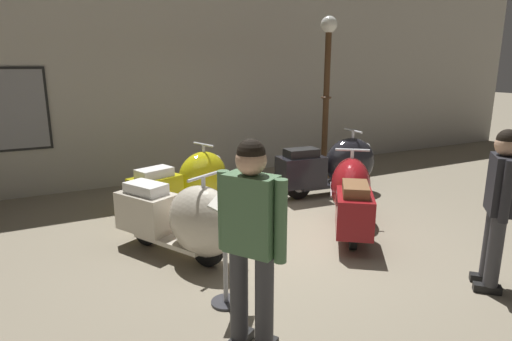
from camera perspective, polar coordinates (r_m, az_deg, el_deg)
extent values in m
plane|color=gray|center=(5.54, 4.21, -9.11)|extent=(60.00, 60.00, 0.00)
cube|color=#ADA89E|center=(8.40, -8.84, 12.37)|extent=(18.00, 0.20, 3.91)
cube|color=black|center=(7.87, -29.53, 7.04)|extent=(1.03, 0.03, 1.33)
cube|color=gray|center=(7.86, -29.53, 7.03)|extent=(0.95, 0.01, 1.25)
cylinder|color=black|center=(4.81, -6.56, -10.14)|extent=(0.27, 0.41, 0.42)
cylinder|color=silver|center=(4.81, -6.56, -10.14)|extent=(0.17, 0.21, 0.19)
cylinder|color=black|center=(5.48, -14.38, -7.45)|extent=(0.27, 0.41, 0.42)
cylinder|color=silver|center=(5.48, -14.38, -7.45)|extent=(0.17, 0.21, 0.19)
cube|color=beige|center=(5.14, -10.72, -8.94)|extent=(0.79, 1.05, 0.05)
ellipsoid|color=beige|center=(4.73, -7.13, -6.70)|extent=(0.88, 1.02, 0.79)
cube|color=beige|center=(5.37, -14.23, -5.28)|extent=(0.70, 0.82, 0.46)
cube|color=silver|center=(5.28, -14.42, -2.29)|extent=(0.49, 0.58, 0.12)
sphere|color=silver|center=(4.48, -4.43, -4.90)|extent=(0.16, 0.16, 0.16)
cylinder|color=silver|center=(4.60, -6.98, -2.55)|extent=(0.05, 0.05, 0.29)
cylinder|color=silver|center=(4.56, -7.03, -0.80)|extent=(0.42, 0.24, 0.03)
cube|color=silver|center=(4.94, -5.04, -6.41)|extent=(0.33, 0.63, 0.02)
cylinder|color=black|center=(6.77, -6.67, -3.01)|extent=(0.41, 0.21, 0.40)
cylinder|color=silver|center=(6.77, -6.67, -3.01)|extent=(0.20, 0.15, 0.18)
cylinder|color=black|center=(6.23, -13.38, -4.82)|extent=(0.41, 0.21, 0.40)
cylinder|color=silver|center=(6.23, -13.38, -4.82)|extent=(0.20, 0.15, 0.18)
cube|color=gold|center=(6.50, -9.87, -4.05)|extent=(1.02, 0.66, 0.05)
ellipsoid|color=gold|center=(6.66, -7.06, -0.75)|extent=(0.97, 0.77, 0.76)
cube|color=gold|center=(6.19, -13.19, -2.80)|extent=(0.78, 0.61, 0.44)
cube|color=silver|center=(6.11, -13.33, -0.27)|extent=(0.55, 0.43, 0.12)
sphere|color=silver|center=(6.79, -5.29, 1.41)|extent=(0.15, 0.15, 0.15)
cylinder|color=silver|center=(6.60, -6.95, 2.25)|extent=(0.04, 0.04, 0.28)
cylinder|color=silver|center=(6.58, -6.99, 3.44)|extent=(0.18, 0.43, 0.03)
cube|color=silver|center=(6.87, -8.42, -0.78)|extent=(0.64, 0.24, 0.02)
cylinder|color=black|center=(6.26, 12.27, -4.58)|extent=(0.32, 0.39, 0.42)
cylinder|color=silver|center=(6.26, 12.27, -4.58)|extent=(0.19, 0.21, 0.19)
cylinder|color=black|center=(5.32, 12.77, -7.96)|extent=(0.32, 0.39, 0.42)
cylinder|color=silver|center=(5.32, 12.77, -7.96)|extent=(0.19, 0.21, 0.19)
cube|color=maroon|center=(5.80, 12.49, -6.33)|extent=(0.90, 1.03, 0.05)
ellipsoid|color=maroon|center=(6.12, 12.43, -2.08)|extent=(0.96, 1.03, 0.80)
cube|color=maroon|center=(5.28, 12.88, -5.47)|extent=(0.76, 0.82, 0.46)
cube|color=brown|center=(5.20, 13.06, -2.41)|extent=(0.54, 0.58, 0.13)
sphere|color=silver|center=(6.35, 12.40, 0.54)|extent=(0.16, 0.16, 0.16)
cylinder|color=silver|center=(6.06, 12.60, 1.32)|extent=(0.05, 0.05, 0.29)
cylinder|color=silver|center=(6.04, 12.67, 2.68)|extent=(0.39, 0.30, 0.03)
cube|color=silver|center=(6.13, 9.91, -2.46)|extent=(0.43, 0.57, 0.03)
cylinder|color=black|center=(7.63, 12.57, -1.16)|extent=(0.45, 0.12, 0.44)
cylinder|color=silver|center=(7.63, 12.57, -1.16)|extent=(0.21, 0.12, 0.20)
cylinder|color=black|center=(7.09, 5.62, -2.04)|extent=(0.45, 0.12, 0.44)
cylinder|color=silver|center=(7.09, 5.62, -2.04)|extent=(0.21, 0.12, 0.20)
cube|color=black|center=(7.35, 9.22, -1.75)|extent=(1.08, 0.48, 0.06)
ellipsoid|color=black|center=(7.52, 12.35, 1.10)|extent=(0.97, 0.65, 0.84)
cube|color=black|center=(7.05, 5.98, -0.10)|extent=(0.78, 0.50, 0.48)
cube|color=black|center=(6.98, 6.04, 2.35)|extent=(0.55, 0.35, 0.13)
sphere|color=silver|center=(7.66, 14.35, 2.97)|extent=(0.17, 0.17, 0.17)
cylinder|color=silver|center=(7.47, 12.71, 4.00)|extent=(0.05, 0.05, 0.31)
cylinder|color=silver|center=(7.45, 12.78, 5.17)|extent=(0.07, 0.49, 0.04)
cube|color=silver|center=(7.76, 11.15, 1.13)|extent=(0.74, 0.07, 0.03)
cylinder|color=#472D19|center=(8.30, 8.90, -0.71)|extent=(0.28, 0.28, 0.18)
cylinder|color=#472D19|center=(8.06, 9.26, 8.63)|extent=(0.11, 0.11, 2.53)
torus|color=#472D19|center=(8.05, 9.29, 9.53)|extent=(0.19, 0.19, 0.04)
sphere|color=white|center=(8.06, 9.66, 18.55)|extent=(0.29, 0.29, 0.29)
cube|color=black|center=(5.08, 27.90, -12.53)|extent=(0.24, 0.24, 0.08)
cylinder|color=#38383D|center=(4.92, 28.69, -8.00)|extent=(0.13, 0.13, 0.79)
cube|color=black|center=(4.89, 28.31, -13.60)|extent=(0.24, 0.24, 0.08)
cylinder|color=#38383D|center=(4.73, 29.15, -8.92)|extent=(0.13, 0.13, 0.79)
cube|color=#232328|center=(4.65, 29.77, -1.62)|extent=(0.39, 0.39, 0.56)
cylinder|color=#232328|center=(4.86, 29.24, -1.04)|extent=(0.09, 0.09, 0.58)
cylinder|color=#232328|center=(4.44, 30.32, -2.48)|extent=(0.09, 0.09, 0.58)
sphere|color=tan|center=(4.57, 30.34, 2.96)|extent=(0.21, 0.21, 0.21)
sphere|color=black|center=(4.57, 30.41, 3.55)|extent=(0.19, 0.19, 0.19)
cylinder|color=#38383D|center=(3.31, 1.11, -16.41)|extent=(0.14, 0.14, 0.83)
cube|color=black|center=(3.66, -2.02, -21.52)|extent=(0.27, 0.23, 0.08)
cylinder|color=#38383D|center=(3.40, -2.28, -15.46)|extent=(0.14, 0.14, 0.83)
cube|color=#4C724C|center=(3.09, -0.64, -5.84)|extent=(0.38, 0.43, 0.58)
cylinder|color=#4C724C|center=(2.99, 3.30, -6.78)|extent=(0.09, 0.09, 0.60)
cylinder|color=#4C724C|center=(3.21, -4.29, -5.27)|extent=(0.09, 0.09, 0.60)
sphere|color=tan|center=(2.98, -0.66, 1.38)|extent=(0.22, 0.22, 0.22)
sphere|color=black|center=(2.97, -0.66, 2.32)|extent=(0.20, 0.20, 0.20)
cylinder|color=#333338|center=(4.19, -3.99, -17.02)|extent=(0.28, 0.28, 0.02)
cylinder|color=#A5A5AD|center=(3.97, -4.11, -11.27)|extent=(0.04, 0.04, 0.90)
cube|color=silver|center=(3.79, -4.23, -4.80)|extent=(0.37, 0.39, 0.12)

